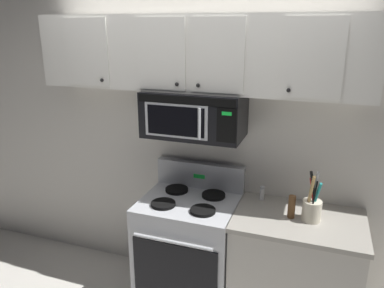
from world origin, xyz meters
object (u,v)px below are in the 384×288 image
(over_range_microwave, at_px, (194,114))
(utensil_crock_cream, at_px, (312,208))
(stove_range, at_px, (189,248))
(salt_shaker, at_px, (262,193))
(pepper_mill, at_px, (292,207))

(over_range_microwave, bearing_deg, utensil_crock_cream, -7.46)
(stove_range, bearing_deg, over_range_microwave, 90.14)
(salt_shaker, height_order, pepper_mill, pepper_mill)
(utensil_crock_cream, bearing_deg, over_range_microwave, 172.54)
(stove_range, xyz_separation_m, utensil_crock_cream, (0.92, -0.00, 0.53))
(over_range_microwave, xyz_separation_m, utensil_crock_cream, (0.92, -0.12, -0.58))
(stove_range, relative_size, over_range_microwave, 1.47)
(salt_shaker, bearing_deg, utensil_crock_cream, -29.19)
(pepper_mill, bearing_deg, stove_range, 179.41)
(utensil_crock_cream, distance_m, salt_shaker, 0.44)
(utensil_crock_cream, relative_size, salt_shaker, 3.37)
(over_range_microwave, xyz_separation_m, salt_shaker, (0.54, 0.09, -0.62))
(salt_shaker, distance_m, pepper_mill, 0.33)
(utensil_crock_cream, xyz_separation_m, salt_shaker, (-0.38, 0.21, -0.04))
(stove_range, distance_m, salt_shaker, 0.76)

